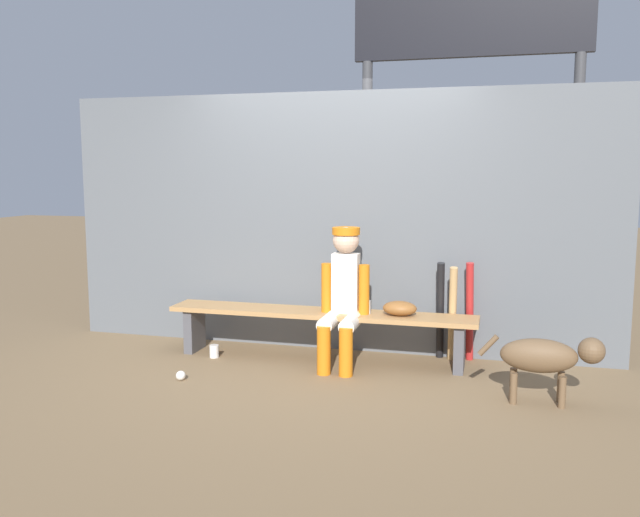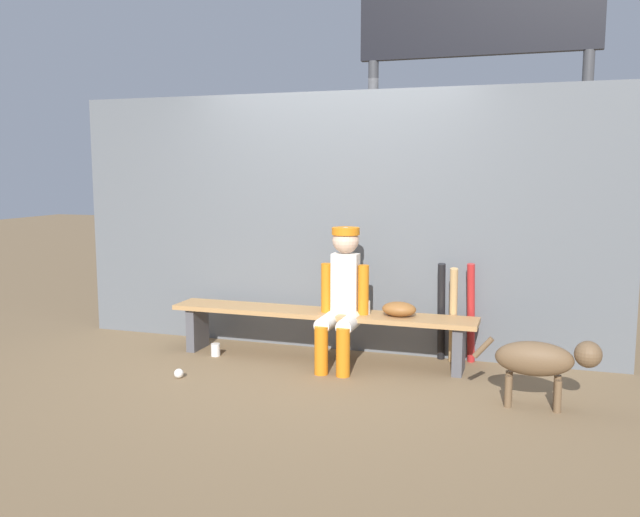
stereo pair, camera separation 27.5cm
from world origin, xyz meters
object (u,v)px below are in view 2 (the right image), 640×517
scoreboard (483,49)px  dog (543,360)px  baseball (179,373)px  dugout_bench (320,321)px  cup_on_ground (216,350)px  bat_aluminum_red (471,313)px  cup_on_bench (365,307)px  bat_aluminum_black (441,312)px  bat_wood_tan (453,316)px  player_seated (342,292)px  baseball_glove (399,309)px

scoreboard → dog: 3.07m
baseball → dog: bearing=4.0°
dugout_bench → dog: bearing=-19.3°
dugout_bench → cup_on_ground: dugout_bench is taller
bat_aluminum_red → cup_on_bench: size_ratio=7.77×
dugout_bench → bat_aluminum_red: (1.23, 0.29, 0.09)m
bat_aluminum_black → bat_wood_tan: 0.13m
player_seated → dog: 1.68m
baseball_glove → bat_wood_tan: (0.41, 0.22, -0.07)m
bat_aluminum_black → scoreboard: size_ratio=0.22×
baseball_glove → cup_on_ground: baseball_glove is taller
bat_aluminum_black → baseball_glove: bearing=-137.3°
bat_aluminum_red → dog: (0.57, -0.92, -0.09)m
bat_aluminum_red → dog: 1.08m
baseball_glove → bat_wood_tan: bearing=27.8°
baseball → dog: (2.70, 0.19, 0.30)m
bat_aluminum_red → cup_on_bench: bearing=-161.2°
baseball → cup_on_bench: size_ratio=0.67×
cup_on_ground → bat_wood_tan: bearing=10.9°
player_seated → bat_wood_tan: player_seated is taller
dugout_bench → bat_aluminum_red: 1.27m
player_seated → baseball: 1.45m
bat_aluminum_black → cup_on_ground: (-1.90, -0.45, -0.37)m
bat_aluminum_red → baseball: size_ratio=11.55×
cup_on_bench → dog: (1.40, -0.63, -0.15)m
baseball → dog: 2.72m
dugout_bench → bat_wood_tan: 1.12m
bat_wood_tan → cup_on_ground: 2.07m
bat_aluminum_black → cup_on_ground: bat_aluminum_black is taller
dugout_bench → player_seated: 0.37m
bat_wood_tan → cup_on_ground: (-2.00, -0.39, -0.36)m
bat_aluminum_black → bat_wood_tan: bearing=-31.6°
dog → bat_aluminum_red: bearing=121.6°
scoreboard → dog: (0.61, -1.83, -2.39)m
baseball_glove → player_seated: bearing=-166.8°
baseball → bat_wood_tan: bearing=27.5°
bat_aluminum_black → bat_aluminum_red: 0.24m
scoreboard → dog: bearing=-71.6°
player_seated → bat_aluminum_black: player_seated is taller
bat_aluminum_black → cup_on_ground: bearing=-166.6°
bat_wood_tan → dog: size_ratio=0.99×
dugout_bench → baseball: 1.25m
dugout_bench → bat_aluminum_red: bat_aluminum_red is taller
player_seated → bat_aluminum_red: player_seated is taller
player_seated → cup_on_bench: size_ratio=10.45×
baseball → cup_on_ground: cup_on_ground is taller
bat_wood_tan → cup_on_bench: bat_wood_tan is taller
scoreboard → cup_on_bench: bearing=-123.5°
baseball_glove → scoreboard: 2.59m
cup_on_bench → scoreboard: size_ratio=0.03×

